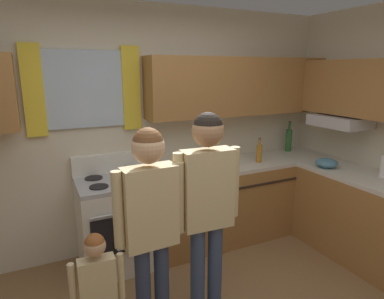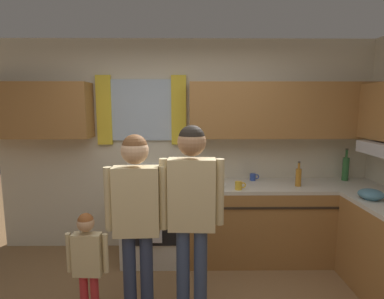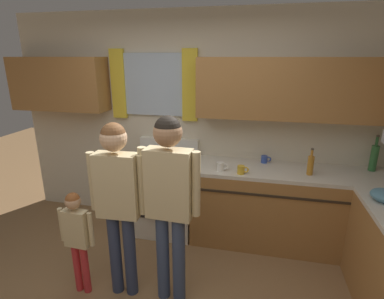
% 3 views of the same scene
% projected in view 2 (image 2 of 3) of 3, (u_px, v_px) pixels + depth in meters
% --- Properties ---
extents(back_wall_unit, '(4.60, 0.42, 2.60)m').
position_uv_depth(back_wall_unit, '(188.00, 133.00, 3.72)').
color(back_wall_unit, beige).
rests_on(back_wall_unit, ground).
extents(kitchen_counter_run, '(2.23, 1.93, 0.90)m').
position_uv_depth(kitchen_counter_run, '(321.00, 233.00, 3.25)').
color(kitchen_counter_run, '#9E6B38').
rests_on(kitchen_counter_run, ground).
extents(stove_oven, '(0.75, 0.67, 1.10)m').
position_uv_depth(stove_oven, '(156.00, 220.00, 3.59)').
color(stove_oven, silver).
rests_on(stove_oven, ground).
extents(bottle_oil_amber, '(0.06, 0.06, 0.29)m').
position_uv_depth(bottle_oil_amber, '(298.00, 177.00, 3.44)').
color(bottle_oil_amber, '#B27223').
rests_on(bottle_oil_amber, kitchen_counter_run).
extents(bottle_wine_green, '(0.08, 0.08, 0.39)m').
position_uv_depth(bottle_wine_green, '(346.00, 168.00, 3.71)').
color(bottle_wine_green, '#2D6633').
rests_on(bottle_wine_green, kitchen_counter_run).
extents(mug_cobalt_blue, '(0.11, 0.07, 0.08)m').
position_uv_depth(mug_cobalt_blue, '(253.00, 177.00, 3.71)').
color(mug_cobalt_blue, '#2D479E').
rests_on(mug_cobalt_blue, kitchen_counter_run).
extents(mug_ceramic_white, '(0.13, 0.08, 0.09)m').
position_uv_depth(mug_ceramic_white, '(218.00, 184.00, 3.35)').
color(mug_ceramic_white, white).
rests_on(mug_ceramic_white, kitchen_counter_run).
extents(mug_mustard_yellow, '(0.12, 0.08, 0.09)m').
position_uv_depth(mug_mustard_yellow, '(239.00, 186.00, 3.31)').
color(mug_mustard_yellow, gold).
rests_on(mug_mustard_yellow, kitchen_counter_run).
extents(mixing_bowl, '(0.24, 0.24, 0.10)m').
position_uv_depth(mixing_bowl, '(371.00, 195.00, 2.97)').
color(mixing_bowl, teal).
rests_on(mixing_bowl, kitchen_counter_run).
extents(adult_holding_child, '(0.50, 0.22, 1.59)m').
position_uv_depth(adult_holding_child, '(136.00, 208.00, 2.40)').
color(adult_holding_child, '#2D3856').
rests_on(adult_holding_child, ground).
extents(adult_in_plaid, '(0.51, 0.23, 1.66)m').
position_uv_depth(adult_in_plaid, '(192.00, 202.00, 2.43)').
color(adult_in_plaid, '#38476B').
rests_on(adult_in_plaid, ground).
extents(small_child, '(0.33, 0.13, 0.99)m').
position_uv_depth(small_child, '(88.00, 259.00, 2.38)').
color(small_child, red).
rests_on(small_child, ground).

